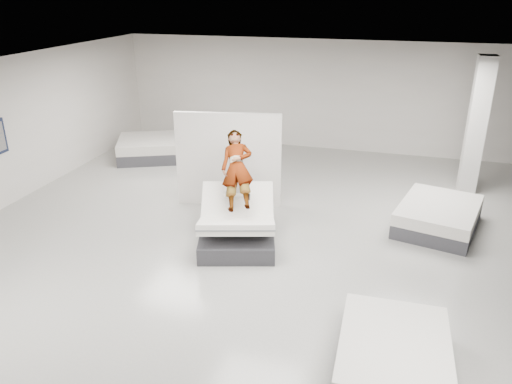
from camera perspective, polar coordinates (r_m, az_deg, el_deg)
room at (r=8.46m, az=-0.23°, el=1.81°), size 14.00×14.04×3.20m
hero_bed at (r=9.54m, az=-2.15°, el=-3.85°), size 1.84×2.15×1.11m
person at (r=9.50m, az=-2.16°, el=1.37°), size 1.00×1.57×1.49m
remote at (r=9.24m, az=-0.85°, el=-0.57°), size 0.09×0.15×0.08m
divider_panel at (r=10.97m, az=-3.17°, el=3.68°), size 2.30×0.52×2.11m
flat_bed_right_far at (r=10.78m, az=20.09°, el=-2.63°), size 1.85×2.20×0.53m
flat_bed_right_near at (r=6.86m, az=15.41°, el=-17.73°), size 1.39×1.83×0.50m
flat_bed_left_far at (r=14.61m, az=-11.26°, el=4.96°), size 2.57×2.30×0.58m
column at (r=12.59m, az=23.87°, el=6.85°), size 0.40×0.40×3.20m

